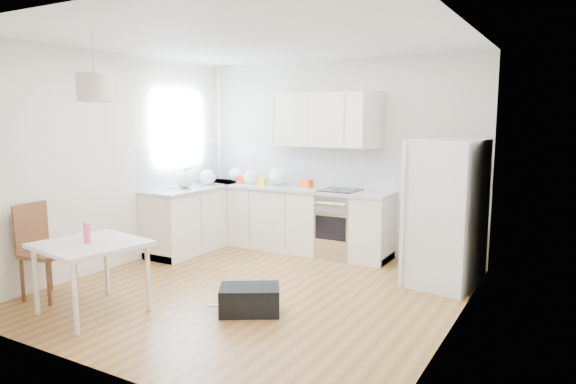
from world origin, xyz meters
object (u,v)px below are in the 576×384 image
object	(u,v)px
refrigerator	(448,213)
dining_table	(91,250)
gym_bag	(250,300)
dining_chair	(48,252)

from	to	relation	value
refrigerator	dining_table	world-z (taller)	refrigerator
dining_table	gym_bag	bearing A→B (deg)	39.27
dining_table	dining_chair	distance (m)	0.76
refrigerator	dining_table	size ratio (longest dim) A/B	1.61
refrigerator	gym_bag	bearing A→B (deg)	-120.65
refrigerator	gym_bag	xyz separation A→B (m)	(-1.46, -1.84, -0.70)
refrigerator	dining_chair	world-z (taller)	refrigerator
dining_table	gym_bag	xyz separation A→B (m)	(1.34, 0.76, -0.50)
refrigerator	gym_bag	distance (m)	2.45
dining_chair	gym_bag	size ratio (longest dim) A/B	1.74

